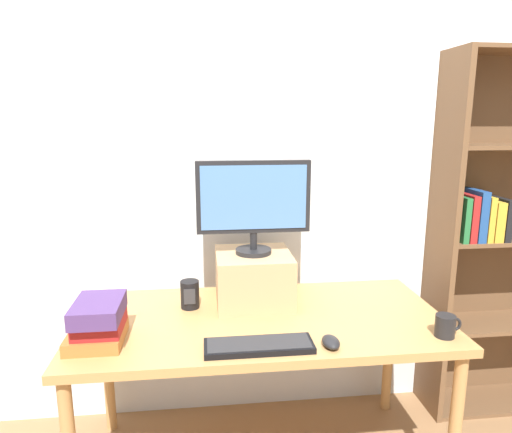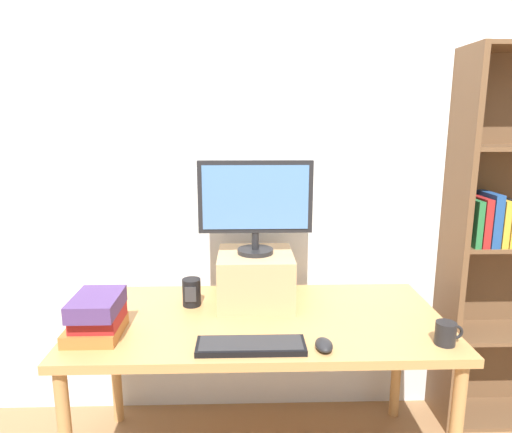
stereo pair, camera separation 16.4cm
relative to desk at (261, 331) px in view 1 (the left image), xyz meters
The scene contains 10 objects.
back_wall 0.81m from the desk, 90.00° to the left, with size 7.00×0.08×2.60m.
desk is the anchor object (origin of this frame).
bookshelf_unit 1.42m from the desk, 14.03° to the left, with size 0.85×0.28×1.89m.
riser_box 0.25m from the desk, 95.43° to the left, with size 0.34×0.34×0.24m.
computer_monitor 0.57m from the desk, 95.48° to the left, with size 0.51×0.16×0.42m.
keyboard 0.29m from the desk, 99.17° to the right, with size 0.41×0.13×0.02m.
computer_mouse 0.38m from the desk, 52.14° to the right, with size 0.06×0.10×0.04m.
book_stack 0.68m from the desk, 166.07° to the right, with size 0.20×0.25×0.17m.
coffee_mug 0.75m from the desk, 20.79° to the right, with size 0.11×0.08×0.09m.
desk_speaker 0.36m from the desk, 156.34° to the left, with size 0.08×0.09×0.13m.
Camera 1 is at (-0.23, -1.81, 1.56)m, focal length 32.00 mm.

